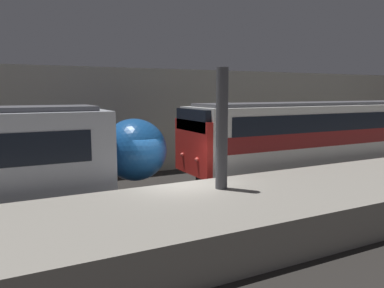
% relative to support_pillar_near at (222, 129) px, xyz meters
% --- Properties ---
extents(ground_plane, '(120.00, 120.00, 0.00)m').
position_rel_support_pillar_near_xyz_m(ground_plane, '(-0.79, 1.34, -3.02)').
color(ground_plane, '#282623').
extents(platform, '(40.00, 4.66, 1.14)m').
position_rel_support_pillar_near_xyz_m(platform, '(-0.79, -0.99, -2.45)').
color(platform, gray).
rests_on(platform, ground).
extents(station_rear_barrier, '(50.00, 0.15, 5.35)m').
position_rel_support_pillar_near_xyz_m(station_rear_barrier, '(-0.79, 8.37, -0.35)').
color(station_rear_barrier, '#B2AD9E').
rests_on(station_rear_barrier, ground).
extents(support_pillar_near, '(0.37, 0.37, 3.76)m').
position_rel_support_pillar_near_xyz_m(support_pillar_near, '(0.00, 0.00, 0.00)').
color(support_pillar_near, '#47474C').
rests_on(support_pillar_near, platform).
extents(train_boxy, '(16.70, 2.97, 3.67)m').
position_rel_support_pillar_near_xyz_m(train_boxy, '(9.08, 3.71, -1.13)').
color(train_boxy, black).
rests_on(train_boxy, ground).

